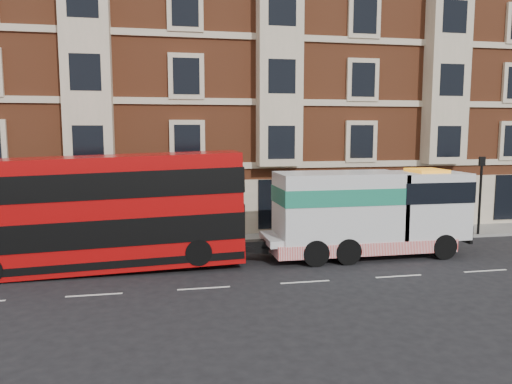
% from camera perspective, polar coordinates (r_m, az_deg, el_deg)
% --- Properties ---
extents(ground, '(120.00, 120.00, 0.00)m').
position_cam_1_polar(ground, '(20.12, 5.63, -10.21)').
color(ground, black).
rests_on(ground, ground).
extents(sidewalk, '(90.00, 3.00, 0.15)m').
position_cam_1_polar(sidewalk, '(27.12, 1.02, -5.44)').
color(sidewalk, slate).
rests_on(sidewalk, ground).
extents(victorian_terrace, '(45.00, 12.00, 20.40)m').
position_cam_1_polar(victorian_terrace, '(34.16, -0.85, 14.01)').
color(victorian_terrace, brown).
rests_on(victorian_terrace, ground).
extents(lamp_post_west, '(0.35, 0.15, 4.35)m').
position_cam_1_polar(lamp_post_west, '(24.79, -12.00, -0.69)').
color(lamp_post_west, black).
rests_on(lamp_post_west, sidewalk).
extents(lamp_post_east, '(0.35, 0.15, 4.35)m').
position_cam_1_polar(lamp_post_east, '(30.41, 24.27, 0.27)').
color(lamp_post_east, black).
rests_on(lamp_post_east, sidewalk).
extents(double_decker_bus, '(12.06, 2.77, 4.88)m').
position_cam_1_polar(double_decker_bus, '(22.14, -17.49, -2.03)').
color(double_decker_bus, '#A30909').
rests_on(double_decker_bus, ground).
extents(tow_truck, '(9.66, 2.85, 4.02)m').
position_cam_1_polar(tow_truck, '(24.07, 12.44, -2.23)').
color(tow_truck, silver).
rests_on(tow_truck, ground).
extents(pedestrian, '(0.74, 0.73, 1.73)m').
position_cam_1_polar(pedestrian, '(26.30, -14.90, -4.00)').
color(pedestrian, '#181B30').
rests_on(pedestrian, sidewalk).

